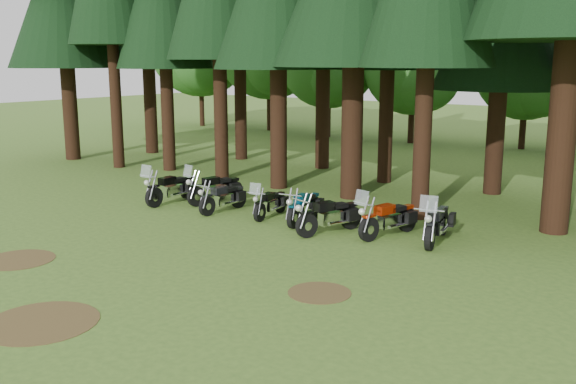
% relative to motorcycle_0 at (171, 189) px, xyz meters
% --- Properties ---
extents(ground, '(120.00, 120.00, 0.00)m').
position_rel_motorcycle_0_xyz_m(ground, '(4.61, -4.92, -0.51)').
color(ground, '#3F6223').
rests_on(ground, ground).
extents(decid_0, '(8.00, 7.78, 10.00)m').
position_rel_motorcycle_0_xyz_m(decid_0, '(-17.49, 20.34, 5.39)').
color(decid_0, '#311B10').
rests_on(decid_0, ground).
extents(decid_1, '(7.91, 7.69, 9.88)m').
position_rel_motorcycle_0_xyz_m(decid_1, '(-11.37, 20.84, 5.32)').
color(decid_1, '#311B10').
rests_on(decid_1, ground).
extents(decid_2, '(6.72, 6.53, 8.40)m').
position_rel_motorcycle_0_xyz_m(decid_2, '(-5.82, 19.86, 4.45)').
color(decid_2, '#311B10').
rests_on(decid_2, ground).
extents(decid_3, '(6.12, 5.95, 7.65)m').
position_rel_motorcycle_0_xyz_m(decid_3, '(-0.10, 20.21, 4.00)').
color(decid_3, '#311B10').
rests_on(decid_3, ground).
extents(decid_4, '(5.93, 5.76, 7.41)m').
position_rel_motorcycle_0_xyz_m(decid_4, '(6.19, 21.40, 3.86)').
color(decid_4, '#311B10').
rests_on(decid_4, ground).
extents(dirt_patch_0, '(1.80, 1.80, 0.01)m').
position_rel_motorcycle_0_xyz_m(dirt_patch_0, '(1.61, -6.92, -0.50)').
color(dirt_patch_0, '#4C3D1E').
rests_on(dirt_patch_0, ground).
extents(dirt_patch_1, '(1.40, 1.40, 0.01)m').
position_rel_motorcycle_0_xyz_m(dirt_patch_1, '(9.11, -4.42, -0.50)').
color(dirt_patch_1, '#4C3D1E').
rests_on(dirt_patch_1, ground).
extents(dirt_patch_2, '(2.20, 2.20, 0.01)m').
position_rel_motorcycle_0_xyz_m(dirt_patch_2, '(5.61, -8.92, -0.50)').
color(dirt_patch_2, '#4C3D1E').
rests_on(dirt_patch_2, ground).
extents(motorcycle_0, '(0.45, 2.42, 1.53)m').
position_rel_motorcycle_0_xyz_m(motorcycle_0, '(0.00, 0.00, 0.00)').
color(motorcycle_0, black).
rests_on(motorcycle_0, ground).
extents(motorcycle_1, '(0.80, 2.36, 1.49)m').
position_rel_motorcycle_0_xyz_m(motorcycle_1, '(1.24, 0.93, -0.01)').
color(motorcycle_1, black).
rests_on(motorcycle_1, ground).
extents(motorcycle_2, '(0.34, 2.15, 0.87)m').
position_rel_motorcycle_0_xyz_m(motorcycle_2, '(2.35, 0.11, -0.06)').
color(motorcycle_2, black).
rests_on(motorcycle_2, ground).
extents(motorcycle_3, '(0.55, 2.04, 1.28)m').
position_rel_motorcycle_0_xyz_m(motorcycle_3, '(4.07, 0.43, -0.08)').
color(motorcycle_3, black).
rests_on(motorcycle_3, ground).
extents(motorcycle_4, '(0.53, 2.24, 0.92)m').
position_rel_motorcycle_0_xyz_m(motorcycle_4, '(5.36, 0.49, -0.04)').
color(motorcycle_4, black).
rests_on(motorcycle_4, ground).
extents(motorcycle_5, '(0.91, 2.28, 0.96)m').
position_rel_motorcycle_0_xyz_m(motorcycle_5, '(6.67, -0.13, -0.02)').
color(motorcycle_5, black).
rests_on(motorcycle_5, ground).
extents(motorcycle_6, '(0.88, 2.38, 1.51)m').
position_rel_motorcycle_0_xyz_m(motorcycle_6, '(8.23, 0.55, -0.01)').
color(motorcycle_6, black).
rests_on(motorcycle_6, ground).
extents(motorcycle_7, '(0.77, 2.48, 1.56)m').
position_rel_motorcycle_0_xyz_m(motorcycle_7, '(9.60, 0.78, 0.01)').
color(motorcycle_7, black).
rests_on(motorcycle_7, ground).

